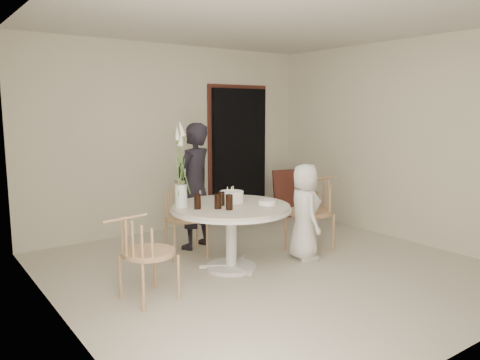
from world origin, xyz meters
TOP-DOWN VIEW (x-y plane):
  - ground at (0.00, 0.00)m, footprint 4.50×4.50m
  - room_shell at (0.00, 0.00)m, footprint 4.50×4.50m
  - doorway at (1.15, 2.19)m, footprint 1.00×0.10m
  - door_trim at (1.15, 2.23)m, footprint 1.12×0.03m
  - table at (-0.35, 0.25)m, footprint 1.33×1.33m
  - picture_frame at (1.93, 1.82)m, footprint 0.62×0.32m
  - chair_far at (-0.49, 1.10)m, footprint 0.56×0.59m
  - chair_right at (0.96, 0.23)m, footprint 0.58×0.54m
  - chair_left at (-1.58, -0.02)m, footprint 0.54×0.51m
  - girl at (-0.26, 1.20)m, footprint 0.69×0.57m
  - boy at (0.57, 0.04)m, footprint 0.54×0.65m
  - birthday_cake at (-0.26, 0.37)m, footprint 0.27×0.27m
  - cola_tumbler_a at (-0.50, 0.06)m, footprint 0.10×0.10m
  - cola_tumbler_b at (-0.57, 0.18)m, footprint 0.10×0.10m
  - cola_tumbler_c at (-0.75, 0.29)m, footprint 0.08×0.08m
  - cola_tumbler_d at (-0.45, 0.30)m, footprint 0.09×0.09m
  - plate_stack at (-0.00, 0.05)m, footprint 0.27×0.27m
  - flower_vase at (-0.85, 0.47)m, footprint 0.13×0.13m

SIDE VIEW (x-z plane):
  - ground at x=0.00m, z-range 0.00..0.00m
  - picture_frame at x=1.93m, z-range 0.00..0.79m
  - chair_left at x=-1.58m, z-range 0.12..0.97m
  - chair_far at x=-0.49m, z-range 0.13..1.01m
  - boy at x=0.57m, z-range 0.00..1.15m
  - chair_right at x=0.96m, z-range 0.14..1.06m
  - table at x=-0.35m, z-range 0.25..0.98m
  - plate_stack at x=0.00m, z-range 0.73..0.78m
  - birthday_cake at x=-0.26m, z-range 0.71..0.88m
  - cola_tumbler_d at x=-0.45m, z-range 0.73..0.88m
  - girl at x=-0.26m, z-range 0.00..1.61m
  - cola_tumbler_c at x=-0.75m, z-range 0.73..0.89m
  - cola_tumbler_a at x=-0.50m, z-range 0.73..0.89m
  - cola_tumbler_b at x=-0.57m, z-range 0.73..0.90m
  - doorway at x=1.15m, z-range 0.00..2.10m
  - flower_vase at x=-0.85m, z-range 0.59..1.52m
  - door_trim at x=1.15m, z-range 0.00..2.22m
  - room_shell at x=0.00m, z-range -0.63..3.87m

